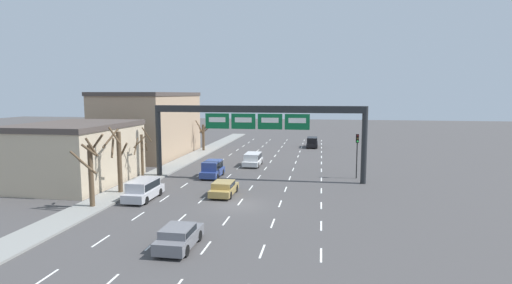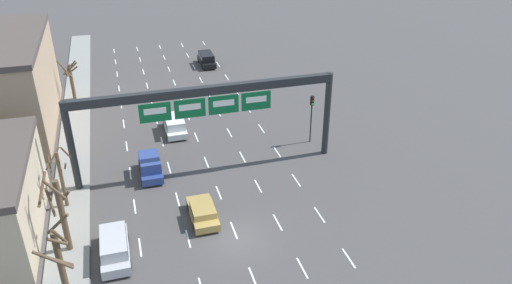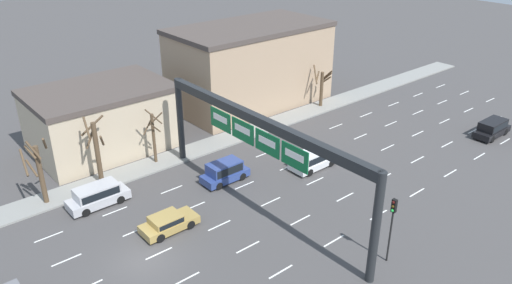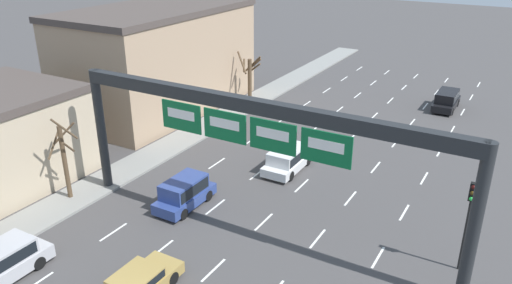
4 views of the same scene
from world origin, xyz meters
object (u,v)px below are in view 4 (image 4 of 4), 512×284
(suv_white, at_px, (288,158))
(tree_bare_third, at_px, (250,75))
(traffic_light_near_gantry, at_px, (469,209))
(sign_gantry, at_px, (251,129))
(car_gold, at_px, (139,283))
(suv_blue, at_px, (184,192))
(tree_bare_second, at_px, (64,157))
(suv_black, at_px, (447,99))

(suv_white, bearing_deg, tree_bare_third, 130.71)
(suv_white, relative_size, traffic_light_near_gantry, 0.95)
(sign_gantry, xyz_separation_m, car_gold, (-1.86, -6.80, -5.43))
(sign_gantry, bearing_deg, suv_blue, 174.00)
(sign_gantry, distance_m, tree_bare_second, 12.20)
(suv_blue, bearing_deg, sign_gantry, -6.00)
(tree_bare_third, bearing_deg, sign_gantry, -59.02)
(tree_bare_second, distance_m, tree_bare_third, 21.54)
(suv_white, height_order, tree_bare_third, tree_bare_third)
(sign_gantry, bearing_deg, suv_white, 102.88)
(traffic_light_near_gantry, height_order, tree_bare_second, tree_bare_second)
(suv_white, distance_m, tree_bare_second, 14.22)
(sign_gantry, distance_m, tree_bare_third, 22.75)
(car_gold, bearing_deg, sign_gantry, 74.68)
(sign_gantry, xyz_separation_m, suv_white, (-1.82, 7.94, -5.22))
(car_gold, distance_m, traffic_light_near_gantry, 15.42)
(suv_blue, bearing_deg, traffic_light_near_gantry, 7.01)
(suv_blue, height_order, suv_black, suv_blue)
(suv_black, height_order, tree_bare_second, tree_bare_second)
(sign_gantry, distance_m, car_gold, 8.89)
(suv_black, bearing_deg, tree_bare_third, -156.70)
(car_gold, bearing_deg, suv_white, 89.82)
(suv_blue, bearing_deg, tree_bare_second, -157.19)
(suv_black, relative_size, tree_bare_third, 0.97)
(sign_gantry, bearing_deg, suv_black, 79.17)
(suv_white, bearing_deg, traffic_light_near_gantry, -24.75)
(suv_white, distance_m, traffic_light_near_gantry, 13.50)
(suv_black, xyz_separation_m, tree_bare_third, (-16.63, -7.16, 1.67))
(car_gold, distance_m, suv_white, 14.73)
(sign_gantry, height_order, tree_bare_third, sign_gantry)
(traffic_light_near_gantry, bearing_deg, sign_gantry, -166.91)
(suv_white, xyz_separation_m, tree_bare_third, (-9.76, 11.34, 1.72))
(traffic_light_near_gantry, bearing_deg, car_gold, -142.82)
(suv_blue, height_order, suv_white, suv_blue)
(car_gold, bearing_deg, suv_black, 78.24)
(tree_bare_second, bearing_deg, traffic_light_near_gantry, 12.05)
(tree_bare_second, height_order, tree_bare_third, tree_bare_second)
(sign_gantry, relative_size, suv_white, 4.92)
(car_gold, distance_m, tree_bare_third, 27.89)
(suv_black, bearing_deg, car_gold, -101.76)
(traffic_light_near_gantry, distance_m, tree_bare_second, 22.27)
(suv_blue, distance_m, tree_bare_second, 7.41)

